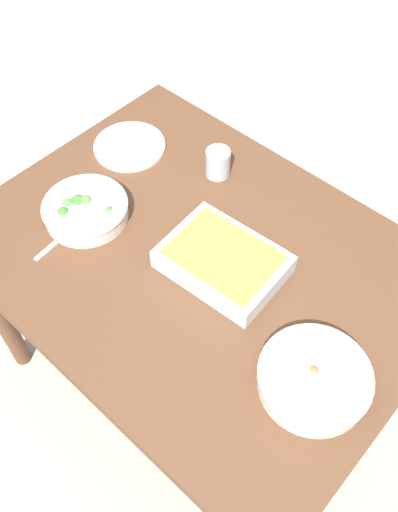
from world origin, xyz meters
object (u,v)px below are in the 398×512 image
at_px(drink_cup, 218,164).
at_px(spoon_by_stew, 302,367).
at_px(stew_bowl, 314,378).
at_px(side_plate, 130,146).
at_px(broccoli_bowl, 85,209).
at_px(spoon_by_broccoli, 66,233).
at_px(baking_dish, 223,261).

distance_m(drink_cup, spoon_by_stew, 0.65).
height_order(stew_bowl, side_plate, stew_bowl).
bearing_deg(spoon_by_stew, drink_cup, 148.52).
height_order(stew_bowl, spoon_by_stew, stew_bowl).
relative_size(broccoli_bowl, spoon_by_broccoli, 1.34).
xyz_separation_m(drink_cup, spoon_by_stew, (0.56, -0.34, -0.03)).
distance_m(stew_bowl, spoon_by_stew, 0.05).
bearing_deg(spoon_by_broccoli, stew_bowl, 7.04).
bearing_deg(baking_dish, drink_cup, 133.55).
height_order(stew_bowl, broccoli_bowl, broccoli_bowl).
bearing_deg(baking_dish, broccoli_bowl, -163.15).
xyz_separation_m(drink_cup, spoon_by_broccoli, (-0.15, -0.45, -0.03)).
distance_m(spoon_by_stew, spoon_by_broccoli, 0.71).
bearing_deg(baking_dish, spoon_by_broccoli, -152.85).
relative_size(baking_dish, side_plate, 1.43).
relative_size(spoon_by_stew, spoon_by_broccoli, 0.95).
bearing_deg(spoon_by_stew, broccoli_bowl, -177.56).
bearing_deg(side_plate, drink_cup, 19.84).
bearing_deg(drink_cup, stew_bowl, -31.00).
relative_size(drink_cup, spoon_by_stew, 0.51).
distance_m(broccoli_bowl, baking_dish, 0.41).
distance_m(broccoli_bowl, side_plate, 0.30).
height_order(broccoli_bowl, spoon_by_broccoli, broccoli_bowl).
bearing_deg(stew_bowl, side_plate, 163.35).
bearing_deg(side_plate, spoon_by_stew, -16.29).
bearing_deg(spoon_by_stew, stew_bowl, -23.79).
relative_size(side_plate, spoon_by_stew, 1.31).
xyz_separation_m(stew_bowl, drink_cup, (-0.60, 0.36, 0.01)).
xyz_separation_m(baking_dish, side_plate, (-0.51, 0.15, -0.03)).
bearing_deg(baking_dish, spoon_by_stew, -15.71).
height_order(drink_cup, side_plate, drink_cup).
xyz_separation_m(spoon_by_stew, spoon_by_broccoli, (-0.70, -0.11, 0.00)).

